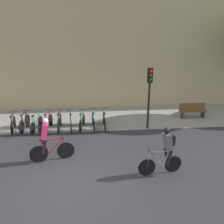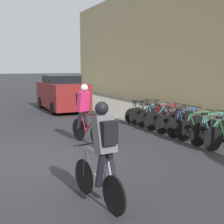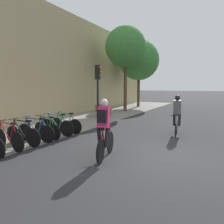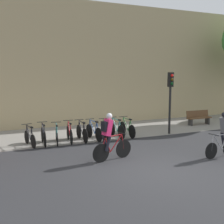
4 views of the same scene
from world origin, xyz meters
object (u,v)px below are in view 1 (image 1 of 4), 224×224
cyclist_grey (166,149)px  parked_bike_1 (25,123)px  cyclist_pink (47,139)px  parked_bike_3 (48,122)px  parked_bike_6 (82,121)px  parked_bike_7 (93,121)px  bench (193,110)px  parked_bike_2 (36,123)px  traffic_light_pole (150,87)px  parked_bike_0 (13,124)px  parked_bike_4 (59,122)px  parked_bike_5 (71,122)px  parked_bike_8 (104,120)px

cyclist_grey → parked_bike_1: 7.67m
cyclist_pink → cyclist_grey: (4.29, -1.26, 0.00)m
parked_bike_3 → parked_bike_6: bearing=-0.0°
parked_bike_7 → bench: 6.28m
cyclist_pink → parked_bike_2: bearing=109.8°
cyclist_grey → traffic_light_pole: 4.51m
parked_bike_0 → parked_bike_4: 2.42m
parked_bike_0 → parked_bike_7: 4.23m
parked_bike_0 → parked_bike_1: size_ratio=0.94×
parked_bike_5 → parked_bike_7: (1.21, 0.00, 0.01)m
cyclist_pink → parked_bike_0: 4.18m
cyclist_pink → parked_bike_6: (1.21, 3.36, -0.56)m
parked_bike_6 → parked_bike_3: bearing=180.0°
parked_bike_2 → traffic_light_pole: 6.28m
parked_bike_1 → parked_bike_3: size_ratio=0.98×
parked_bike_4 → bench: size_ratio=1.01×
parked_bike_6 → parked_bike_8: (1.21, -0.00, 0.02)m
parked_bike_2 → parked_bike_7: parked_bike_7 is taller
parked_bike_6 → traffic_light_pole: bearing=-5.3°
parked_bike_6 → bench: bearing=9.7°
cyclist_grey → cyclist_pink: bearing=163.6°
parked_bike_0 → parked_bike_8: (4.83, 0.00, 0.03)m
traffic_light_pole → bench: traffic_light_pole is taller
cyclist_grey → parked_bike_0: size_ratio=1.12×
parked_bike_3 → parked_bike_2: bearing=-179.8°
cyclist_grey → parked_bike_8: cyclist_grey is taller
parked_bike_2 → parked_bike_3: bearing=0.2°
parked_bike_1 → traffic_light_pole: size_ratio=0.51×
parked_bike_2 → parked_bike_5: parked_bike_5 is taller
cyclist_grey → parked_bike_8: 5.01m
parked_bike_3 → bench: size_ratio=1.02×
parked_bike_2 → traffic_light_pole: traffic_light_pole is taller
parked_bike_6 → parked_bike_4: bearing=180.0°
parked_bike_3 → parked_bike_5: (1.21, -0.00, -0.00)m
parked_bike_0 → cyclist_grey: bearing=-34.6°
parked_bike_2 → cyclist_grey: bearing=-40.0°
parked_bike_0 → parked_bike_7: size_ratio=0.90×
cyclist_pink → parked_bike_7: size_ratio=1.02×
cyclist_grey → parked_bike_6: size_ratio=1.09×
cyclist_grey → parked_bike_5: (-3.68, 4.62, -0.54)m
bench → parked_bike_3: bearing=-172.3°
parked_bike_3 → parked_bike_8: 3.02m
cyclist_grey → parked_bike_3: bearing=136.7°
parked_bike_0 → parked_bike_3: size_ratio=0.92×
parked_bike_0 → bench: (10.40, 1.16, 0.09)m
parked_bike_0 → parked_bike_6: size_ratio=0.98×
parked_bike_8 → bench: 5.69m
parked_bike_4 → parked_bike_7: (1.81, -0.00, 0.01)m
parked_bike_8 → traffic_light_pole: bearing=-8.1°
traffic_light_pole → parked_bike_1: bearing=177.1°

